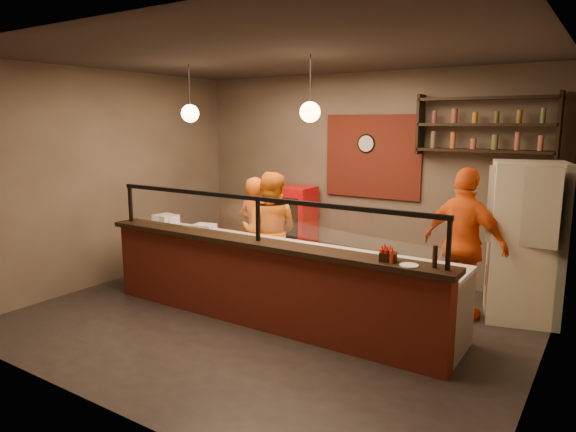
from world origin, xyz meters
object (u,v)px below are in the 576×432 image
Objects in this scene: wall_clock at (367,144)px; pizza_dough at (296,246)px; fridge at (525,242)px; condiment_caddy at (388,257)px; cook_left at (256,230)px; red_cooler at (296,227)px; cook_right at (464,244)px; pepper_mill at (435,257)px; cook_mid at (270,233)px.

pizza_dough is at bearing -87.79° from wall_clock.
fridge reaches higher than condiment_caddy.
red_cooler is at bearing -92.53° from cook_left.
wall_clock is at bearing -15.55° from cook_right.
cook_right is at bearing -163.43° from fridge.
pepper_mill is at bearing 3.06° from condiment_caddy.
cook_right is 3.12m from red_cooler.
red_cooler is (-0.39, 1.32, -0.19)m from cook_mid.
wall_clock is 0.57× the size of pizza_dough.
pepper_mill is (-0.51, -1.99, 0.18)m from fridge.
cook_left is at bearing 174.25° from fridge.
red_cooler is at bearing 0.35° from cook_right.
cook_right is 1.39× the size of red_cooler.
cook_mid is at bearing 153.05° from condiment_caddy.
red_cooler is at bearing 137.08° from condiment_caddy.
red_cooler is 2.27m from pizza_dough.
cook_mid is at bearing -179.84° from fridge.
condiment_caddy is (1.53, -2.77, -0.99)m from wall_clock.
wall_clock is at bearing 125.93° from pepper_mill.
wall_clock is 0.17× the size of cook_mid.
cook_left is at bearing 19.82° from cook_right.
red_cooler is at bearing 158.03° from fridge.
fridge is 8.99× the size of pepper_mill.
cook_right reaches higher than red_cooler.
wall_clock reaches higher than cook_left.
pizza_dough is 2.00m from pepper_mill.
fridge is (0.63, 0.39, 0.03)m from cook_right.
fridge is 2.06m from pepper_mill.
cook_left is 3.07m from condiment_caddy.
red_cooler is at bearing -93.32° from cook_mid.
cook_left is 0.86× the size of cook_right.
wall_clock is 3.52m from pepper_mill.
cook_mid is 2.54m from condiment_caddy.
pepper_mill is at bearing -15.66° from pizza_dough.
pizza_dough is at bearing 124.15° from cook_mid.
cook_mid reaches higher than pizza_dough.
cook_right is at bearing 78.17° from condiment_caddy.
cook_left is 1.54m from pizza_dough.
cook_right reaches higher than cook_left.
wall_clock is at bearing 92.21° from pizza_dough.
pizza_dough is (-2.41, -1.45, -0.08)m from fridge.
cook_mid is 1.28× the size of red_cooler.
wall_clock is 2.84m from fridge.
pepper_mill is (0.46, 0.02, 0.06)m from condiment_caddy.
cook_mid is at bearing -74.75° from red_cooler.
cook_mid is at bearing 144.14° from pizza_dough.
fridge reaches higher than pepper_mill.
cook_left reaches higher than red_cooler.
fridge reaches higher than red_cooler.
cook_mid is (0.45, -0.28, 0.06)m from cook_left.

